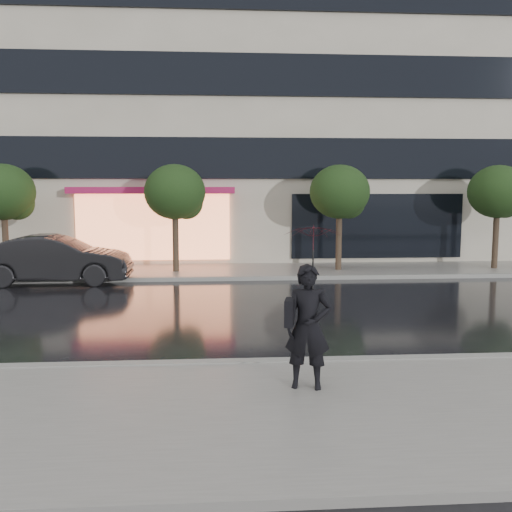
{
  "coord_description": "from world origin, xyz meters",
  "views": [
    {
      "loc": [
        -1.54,
        -10.73,
        3.17
      ],
      "look_at": [
        -0.51,
        3.84,
        1.4
      ],
      "focal_mm": 40.0,
      "sensor_mm": 36.0,
      "label": 1
    }
  ],
  "objects": [
    {
      "name": "sidewalk_far",
      "position": [
        0.0,
        10.25,
        0.06
      ],
      "size": [
        60.0,
        3.5,
        0.12
      ],
      "primitive_type": "cube",
      "color": "slate",
      "rests_on": "ground"
    },
    {
      "name": "curb_near",
      "position": [
        0.0,
        -1.0,
        0.07
      ],
      "size": [
        60.0,
        0.25,
        0.14
      ],
      "primitive_type": "cube",
      "color": "gray",
      "rests_on": "ground"
    },
    {
      "name": "tree_far_east",
      "position": [
        9.06,
        10.03,
        2.92
      ],
      "size": [
        2.2,
        2.2,
        3.99
      ],
      "color": "#33261C",
      "rests_on": "ground"
    },
    {
      "name": "curb_far",
      "position": [
        0.0,
        8.5,
        0.07
      ],
      "size": [
        60.0,
        0.25,
        0.14
      ],
      "primitive_type": "cube",
      "color": "gray",
      "rests_on": "ground"
    },
    {
      "name": "tree_mid_west",
      "position": [
        -2.94,
        10.03,
        2.92
      ],
      "size": [
        2.2,
        2.2,
        3.99
      ],
      "color": "#33261C",
      "rests_on": "ground"
    },
    {
      "name": "pedestrian_with_umbrella",
      "position": [
        -0.14,
        -2.38,
        1.64
      ],
      "size": [
        1.03,
        1.05,
        2.5
      ],
      "rotation": [
        0.0,
        0.0,
        -0.22
      ],
      "color": "black",
      "rests_on": "sidewalk_near"
    },
    {
      "name": "office_building",
      "position": [
        -0.0,
        17.97,
        9.0
      ],
      "size": [
        30.0,
        12.76,
        18.0
      ],
      "color": "beige",
      "rests_on": "ground"
    },
    {
      "name": "parked_car",
      "position": [
        -6.81,
        8.3,
        0.8
      ],
      "size": [
        4.88,
        1.77,
        1.6
      ],
      "primitive_type": "imported",
      "rotation": [
        0.0,
        0.0,
        1.59
      ],
      "color": "black",
      "rests_on": "ground"
    },
    {
      "name": "tree_far_west",
      "position": [
        -8.94,
        10.03,
        2.92
      ],
      "size": [
        2.2,
        2.2,
        3.99
      ],
      "color": "#33261C",
      "rests_on": "ground"
    },
    {
      "name": "tree_mid_east",
      "position": [
        3.06,
        10.03,
        2.92
      ],
      "size": [
        2.2,
        2.2,
        3.99
      ],
      "color": "#33261C",
      "rests_on": "ground"
    },
    {
      "name": "ground",
      "position": [
        0.0,
        0.0,
        0.0
      ],
      "size": [
        120.0,
        120.0,
        0.0
      ],
      "primitive_type": "plane",
      "color": "black",
      "rests_on": "ground"
    },
    {
      "name": "sidewalk_near",
      "position": [
        0.0,
        -3.25,
        0.06
      ],
      "size": [
        60.0,
        4.5,
        0.12
      ],
      "primitive_type": "cube",
      "color": "slate",
      "rests_on": "ground"
    }
  ]
}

